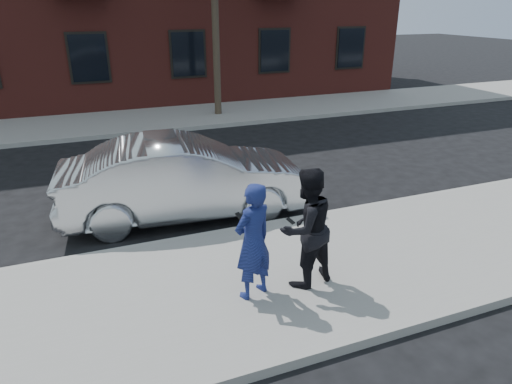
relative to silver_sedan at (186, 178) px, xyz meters
name	(u,v)px	position (x,y,z in m)	size (l,w,h in m)	color
ground	(145,303)	(-1.32, -2.77, -0.82)	(100.00, 100.00, 0.00)	black
near_sidewalk	(147,309)	(-1.32, -3.02, -0.75)	(50.00, 3.50, 0.15)	gray
near_curb	(131,250)	(-1.32, -1.22, -0.75)	(50.00, 0.10, 0.15)	#999691
far_sidewalk	(96,124)	(-1.32, 8.48, -0.75)	(50.00, 3.50, 0.15)	gray
far_curb	(100,137)	(-1.32, 6.68, -0.75)	(50.00, 0.10, 0.15)	#999691
silver_sedan	(186,178)	(0.00, 0.00, 0.00)	(1.74, 4.99, 1.64)	#B7BABF
man_hoodie	(253,241)	(0.18, -3.32, 0.20)	(0.75, 0.62, 1.75)	navy
man_peacoat	(306,228)	(1.02, -3.31, 0.25)	(1.03, 0.88, 1.84)	black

